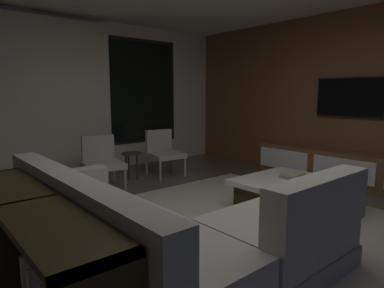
{
  "coord_description": "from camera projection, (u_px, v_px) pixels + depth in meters",
  "views": [
    {
      "loc": [
        -2.33,
        -2.16,
        1.39
      ],
      "look_at": [
        0.66,
        1.35,
        0.71
      ],
      "focal_mm": 31.45,
      "sensor_mm": 36.0,
      "label": 1
    }
  ],
  "objects": [
    {
      "name": "floor",
      "position": [
        229.0,
        236.0,
        3.33
      ],
      "size": [
        9.2,
        9.2,
        0.0
      ],
      "primitive_type": "plane",
      "color": "#564C44"
    },
    {
      "name": "back_wall_with_window",
      "position": [
        75.0,
        97.0,
        5.82
      ],
      "size": [
        6.6,
        0.3,
        2.7
      ],
      "color": "silver",
      "rests_on": "floor"
    },
    {
      "name": "media_wall",
      "position": [
        370.0,
        97.0,
        5.1
      ],
      "size": [
        0.12,
        7.8,
        2.7
      ],
      "color": "brown",
      "rests_on": "floor"
    },
    {
      "name": "area_rug",
      "position": [
        260.0,
        230.0,
        3.48
      ],
      "size": [
        3.2,
        3.8,
        0.01
      ],
      "primitive_type": "cube",
      "color": "#ADA391",
      "rests_on": "floor"
    },
    {
      "name": "sectional_couch",
      "position": [
        160.0,
        235.0,
        2.65
      ],
      "size": [
        1.98,
        2.5,
        0.82
      ],
      "color": "gray",
      "rests_on": "floor"
    },
    {
      "name": "coffee_table",
      "position": [
        292.0,
        195.0,
        4.08
      ],
      "size": [
        1.16,
        1.16,
        0.36
      ],
      "color": "#302510",
      "rests_on": "floor"
    },
    {
      "name": "book_stack_on_coffee_table",
      "position": [
        292.0,
        175.0,
        4.21
      ],
      "size": [
        0.29,
        0.21,
        0.06
      ],
      "color": "#69695C",
      "rests_on": "coffee_table"
    },
    {
      "name": "accent_chair_near_window",
      "position": [
        163.0,
        150.0,
        5.84
      ],
      "size": [
        0.6,
        0.62,
        0.78
      ],
      "color": "#B2ADA0",
      "rests_on": "floor"
    },
    {
      "name": "accent_chair_by_curtain",
      "position": [
        101.0,
        159.0,
        5.02
      ],
      "size": [
        0.62,
        0.64,
        0.78
      ],
      "color": "#B2ADA0",
      "rests_on": "floor"
    },
    {
      "name": "side_stool",
      "position": [
        131.0,
        158.0,
        5.46
      ],
      "size": [
        0.32,
        0.32,
        0.46
      ],
      "color": "#333338",
      "rests_on": "floor"
    },
    {
      "name": "media_console",
      "position": [
        352.0,
        170.0,
        5.11
      ],
      "size": [
        0.46,
        3.1,
        0.52
      ],
      "color": "brown",
      "rests_on": "floor"
    },
    {
      "name": "mounted_tv",
      "position": [
        350.0,
        97.0,
        5.22
      ],
      "size": [
        0.05,
        1.06,
        0.61
      ],
      "color": "black"
    },
    {
      "name": "console_table_behind_couch",
      "position": [
        31.0,
        249.0,
        2.14
      ],
      "size": [
        0.4,
        2.1,
        0.74
      ],
      "color": "#302510",
      "rests_on": "floor"
    }
  ]
}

